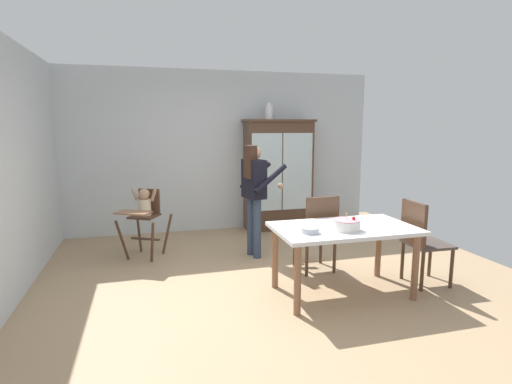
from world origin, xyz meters
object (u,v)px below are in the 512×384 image
(ceramic_vase, at_px, (269,112))
(birthday_cake, at_px, (346,225))
(china_cabinet, at_px, (278,174))
(high_chair_with_toddler, at_px, (144,210))
(dining_table, at_px, (344,236))
(adult_person, at_px, (254,187))
(serving_bowl, at_px, (310,230))
(dining_chair_far_side, at_px, (318,228))
(dining_chair_right_end, at_px, (420,237))

(ceramic_vase, xyz_separation_m, birthday_cake, (-0.10, -2.97, -1.22))
(china_cabinet, height_order, high_chair_with_toddler, china_cabinet)
(ceramic_vase, relative_size, dining_table, 0.18)
(adult_person, height_order, birthday_cake, adult_person)
(ceramic_vase, bearing_deg, serving_bowl, -99.49)
(high_chair_with_toddler, bearing_deg, dining_chair_far_side, -1.41)
(high_chair_with_toddler, relative_size, dining_table, 0.64)
(adult_person, xyz_separation_m, dining_chair_right_end, (1.53, -1.47, -0.41))
(adult_person, bearing_deg, birthday_cake, -176.12)
(china_cabinet, xyz_separation_m, birthday_cake, (-0.28, -2.96, -0.16))
(high_chair_with_toddler, relative_size, dining_chair_right_end, 0.99)
(serving_bowl, relative_size, dining_chair_right_end, 0.19)
(high_chair_with_toddler, distance_m, dining_chair_far_side, 2.36)
(dining_table, distance_m, dining_chair_far_side, 0.66)
(china_cabinet, xyz_separation_m, adult_person, (-0.81, -1.37, 0.02))
(china_cabinet, distance_m, dining_table, 2.86)
(adult_person, bearing_deg, ceramic_vase, -39.02)
(adult_person, bearing_deg, dining_chair_right_end, -148.25)
(dining_chair_right_end, bearing_deg, serving_bowl, 97.74)
(ceramic_vase, height_order, adult_person, ceramic_vase)
(china_cabinet, distance_m, high_chair_with_toddler, 2.48)
(high_chair_with_toddler, distance_m, adult_person, 1.53)
(dining_chair_far_side, xyz_separation_m, dining_chair_right_end, (0.95, -0.65, 0.00))
(birthday_cake, bearing_deg, china_cabinet, 84.63)
(dining_chair_right_end, bearing_deg, dining_chair_far_side, 57.72)
(high_chair_with_toddler, height_order, dining_table, high_chair_with_toddler)
(high_chair_with_toddler, relative_size, birthday_cake, 3.39)
(ceramic_vase, xyz_separation_m, high_chair_with_toddler, (-2.08, -1.00, -1.36))
(adult_person, distance_m, dining_table, 1.61)
(china_cabinet, bearing_deg, high_chair_with_toddler, -156.21)
(china_cabinet, height_order, birthday_cake, china_cabinet)
(birthday_cake, bearing_deg, dining_table, 70.37)
(china_cabinet, height_order, dining_chair_right_end, china_cabinet)
(adult_person, relative_size, dining_chair_right_end, 1.59)
(dining_table, bearing_deg, adult_person, 111.41)
(ceramic_vase, height_order, birthday_cake, ceramic_vase)
(dining_table, bearing_deg, serving_bowl, -162.95)
(dining_table, bearing_deg, dining_chair_far_side, 89.29)
(dining_table, bearing_deg, high_chair_with_toddler, 137.74)
(ceramic_vase, bearing_deg, birthday_cake, -91.94)
(birthday_cake, distance_m, serving_bowl, 0.40)
(high_chair_with_toddler, distance_m, birthday_cake, 2.79)
(ceramic_vase, height_order, dining_chair_far_side, ceramic_vase)
(ceramic_vase, relative_size, birthday_cake, 0.96)
(dining_table, distance_m, birthday_cake, 0.21)
(dining_table, xyz_separation_m, dining_chair_far_side, (0.01, 0.65, -0.09))
(high_chair_with_toddler, distance_m, serving_bowl, 2.53)
(dining_table, bearing_deg, ceramic_vase, 88.91)
(china_cabinet, height_order, dining_table, china_cabinet)
(serving_bowl, relative_size, dining_chair_far_side, 0.19)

